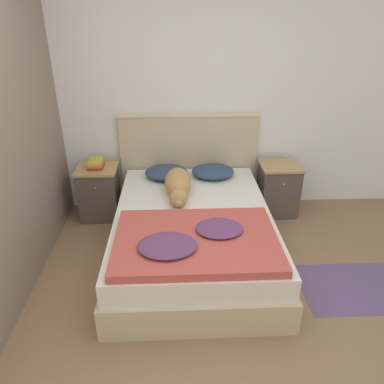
% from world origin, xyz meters
% --- Properties ---
extents(ground_plane, '(16.00, 16.00, 0.00)m').
position_xyz_m(ground_plane, '(0.00, 0.00, 0.00)').
color(ground_plane, '#896647').
extents(wall_back, '(9.00, 0.06, 2.55)m').
position_xyz_m(wall_back, '(0.00, 2.13, 1.27)').
color(wall_back, white).
rests_on(wall_back, ground_plane).
extents(wall_side_left, '(0.06, 3.10, 2.55)m').
position_xyz_m(wall_side_left, '(-1.41, 1.05, 1.27)').
color(wall_side_left, gray).
rests_on(wall_side_left, ground_plane).
extents(bed, '(1.48, 2.06, 0.50)m').
position_xyz_m(bed, '(0.03, 1.01, 0.24)').
color(bed, '#C6B28E').
rests_on(bed, ground_plane).
extents(headboard, '(1.56, 0.06, 1.13)m').
position_xyz_m(headboard, '(0.03, 2.06, 0.59)').
color(headboard, '#C6B28E').
rests_on(headboard, ground_plane).
extents(nightstand_left, '(0.44, 0.41, 0.61)m').
position_xyz_m(nightstand_left, '(-0.99, 1.82, 0.30)').
color(nightstand_left, '#4C4238').
rests_on(nightstand_left, ground_plane).
extents(nightstand_right, '(0.44, 0.41, 0.61)m').
position_xyz_m(nightstand_right, '(1.05, 1.82, 0.30)').
color(nightstand_right, '#4C4238').
rests_on(nightstand_right, ground_plane).
extents(pillow_left, '(0.47, 0.39, 0.12)m').
position_xyz_m(pillow_left, '(-0.23, 1.79, 0.55)').
color(pillow_left, navy).
rests_on(pillow_left, bed).
extents(pillow_right, '(0.47, 0.39, 0.12)m').
position_xyz_m(pillow_right, '(0.29, 1.79, 0.55)').
color(pillow_right, navy).
rests_on(pillow_right, bed).
extents(quilt, '(1.29, 0.91, 0.12)m').
position_xyz_m(quilt, '(0.02, 0.48, 0.54)').
color(quilt, '#BC4C42').
rests_on(quilt, bed).
extents(dog, '(0.27, 0.78, 0.22)m').
position_xyz_m(dog, '(-0.10, 1.39, 0.60)').
color(dog, tan).
rests_on(dog, bed).
extents(book_stack, '(0.17, 0.23, 0.09)m').
position_xyz_m(book_stack, '(-0.99, 1.83, 0.65)').
color(book_stack, '#AD2D28').
rests_on(book_stack, nightstand_left).
extents(rug, '(1.19, 0.66, 0.00)m').
position_xyz_m(rug, '(1.54, 0.48, 0.00)').
color(rug, '#604C75').
rests_on(rug, ground_plane).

